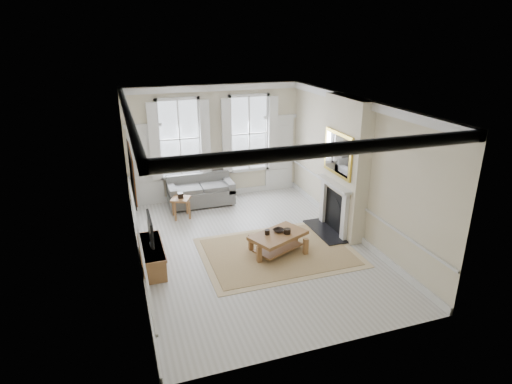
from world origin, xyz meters
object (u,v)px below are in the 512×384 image
object	(u,v)px
tv_stand	(152,256)
side_table	(181,202)
sofa	(201,192)
coffee_table	(278,237)

from	to	relation	value
tv_stand	side_table	bearing A→B (deg)	67.05
sofa	side_table	distance (m)	1.07
sofa	coffee_table	world-z (taller)	sofa
sofa	coffee_table	distance (m)	3.68
sofa	tv_stand	bearing A→B (deg)	-118.23
sofa	coffee_table	bearing A→B (deg)	-73.00
side_table	coffee_table	xyz separation A→B (m)	(1.78, -2.72, -0.06)
sofa	tv_stand	world-z (taller)	sofa
sofa	side_table	xyz separation A→B (m)	(-0.71, -0.80, 0.10)
side_table	tv_stand	world-z (taller)	side_table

